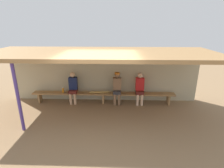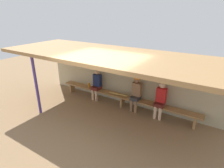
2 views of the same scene
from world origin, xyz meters
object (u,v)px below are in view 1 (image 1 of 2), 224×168
Objects in this scene: player_in_red at (73,87)px; player_shirtless_tan at (117,87)px; bench at (103,95)px; support_post at (18,98)px; baseball_bat at (99,92)px; water_bottle_clear at (63,90)px; player_rightmost at (140,87)px.

player_shirtless_tan is (1.85, 0.00, 0.02)m from player_in_red.
support_post is at bearing -138.88° from bench.
player_shirtless_tan is at bearing -3.74° from baseball_bat.
support_post is 1.65× the size of player_in_red.
baseball_bat is at bearing 43.15° from support_post.
water_bottle_clear is at bearing 179.77° from player_shirtless_tan.
player_in_red is (-1.27, 0.00, 0.34)m from bench.
player_in_red reaches higher than bench.
support_post is 2.62× the size of baseball_bat.
support_post is 9.79× the size of water_bottle_clear.
player_shirtless_tan is (2.98, 2.10, -0.35)m from support_post.
support_post is 1.65× the size of player_rightmost.
player_shirtless_tan is at bearing 0.35° from bench.
water_bottle_clear is at bearing 71.88° from support_post.
support_post is 1.64× the size of player_shirtless_tan.
player_shirtless_tan is 1.60× the size of baseball_bat.
player_rightmost is at bearing 0.12° from bench.
player_rightmost is 1.71m from baseball_bat.
player_rightmost is 1.59× the size of baseball_bat.
support_post is 3.27m from bench.
baseball_bat is (-0.74, -0.00, -0.25)m from player_shirtless_tan.
baseball_bat is at bearing -180.00° from bench.
player_rightmost is at bearing -0.17° from water_bottle_clear.
player_in_red is at bearing 179.86° from bench.
player_in_red reaches higher than baseball_bat.
player_shirtless_tan is at bearing -0.23° from water_bottle_clear.
player_rightmost is at bearing 28.15° from support_post.
bench is at bearing -0.14° from player_in_red.
player_rightmost is 0.99× the size of player_shirtless_tan.
water_bottle_clear is (0.69, 2.11, -0.53)m from support_post.
bench is at bearing -179.65° from player_shirtless_tan.
bench is 1.56m from player_rightmost.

